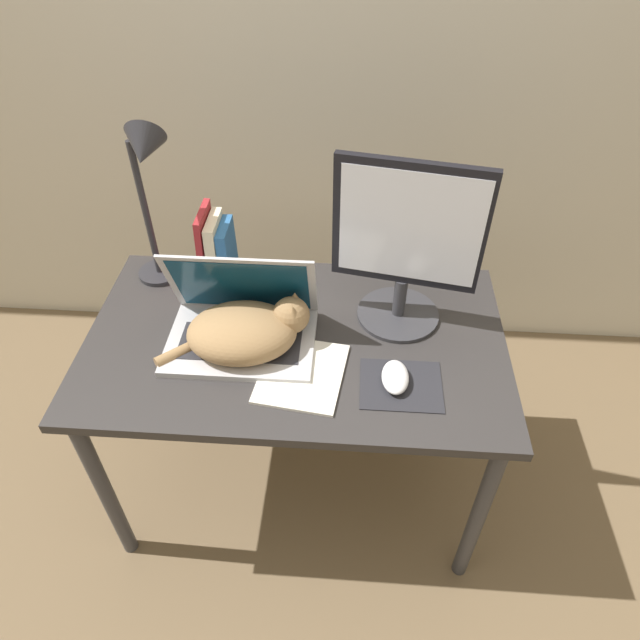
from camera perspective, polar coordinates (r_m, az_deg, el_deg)
ground_plane at (r=1.97m, az=-2.93°, el=-23.92°), size 12.00×12.00×0.00m
wall_back at (r=2.04m, az=-0.29°, el=28.22°), size 8.00×0.05×2.60m
desk at (r=1.64m, az=-2.39°, el=-3.74°), size 1.16×0.69×0.70m
laptop at (r=1.56m, az=-7.86°, el=-0.44°), size 0.40×0.28×0.27m
cat at (r=1.52m, az=-7.30°, el=-1.06°), size 0.40×0.25×0.14m
external_monitor at (r=1.50m, az=8.64°, el=7.48°), size 0.39×0.23×0.48m
mousepad at (r=1.47m, az=8.10°, el=-6.45°), size 0.21×0.17×0.00m
computer_mouse at (r=1.46m, az=7.53°, el=-5.68°), size 0.07×0.11×0.04m
book_row at (r=1.75m, az=-10.31°, el=7.03°), size 0.09×0.15×0.23m
desk_lamp at (r=1.64m, az=-16.97°, el=13.36°), size 0.17×0.17×0.51m
notepad at (r=1.48m, az=-1.84°, el=-5.35°), size 0.24×0.27×0.01m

